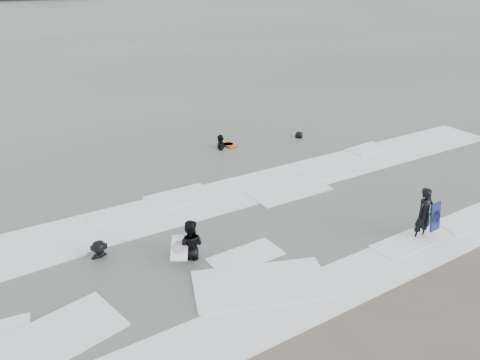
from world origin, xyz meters
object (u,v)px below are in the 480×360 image
surfer_wading (191,257)px  surfer_breaker (101,259)px  surfer_right_near (221,149)px  surfer_right_far (299,139)px  surfer_centre (420,239)px

surfer_wading → surfer_breaker: (-2.43, 1.36, 0.00)m
surfer_breaker → surfer_right_near: surfer_right_near is taller
surfer_right_near → surfer_breaker: bearing=-18.6°
surfer_wading → surfer_right_far: size_ratio=1.20×
surfer_breaker → surfer_right_far: surfer_right_far is taller
surfer_centre → surfer_breaker: 10.38m
surfer_centre → surfer_wading: bearing=160.3°
surfer_centre → surfer_right_far: size_ratio=1.20×
surfer_wading → surfer_right_near: size_ratio=0.97×
surfer_wading → surfer_breaker: 2.78m
surfer_centre → surfer_breaker: surfer_centre is taller
surfer_centre → surfer_right_near: bearing=101.1°
surfer_right_far → surfer_wading: bearing=28.3°
surfer_centre → surfer_wading: same height
surfer_right_near → surfer_right_far: (4.28, -0.80, 0.00)m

